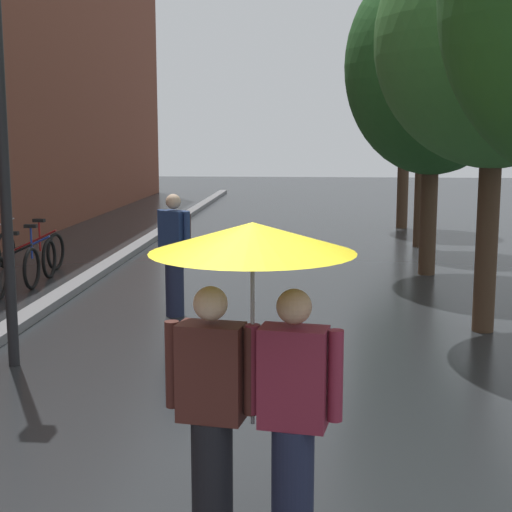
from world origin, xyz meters
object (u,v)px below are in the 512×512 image
at_px(parked_bicycle_7, 30,249).
at_px(street_tree_3, 424,66).
at_px(street_tree_2, 434,66).
at_px(couple_under_umbrella, 252,326).
at_px(street_tree_4, 406,87).
at_px(street_lamp_post, 2,137).
at_px(pedestrian_walking_midground, 175,252).
at_px(parked_bicycle_6, 21,257).
at_px(street_tree_1, 497,40).
at_px(parked_bicycle_5, 2,266).

bearing_deg(parked_bicycle_7, street_tree_3, 24.15).
relative_size(street_tree_2, couple_under_umbrella, 2.76).
xyz_separation_m(street_tree_4, street_lamp_post, (-5.67, -12.74, -1.24)).
xyz_separation_m(street_tree_4, couple_under_umbrella, (-2.72, -16.26, -2.33)).
bearing_deg(street_tree_3, pedestrian_walking_midground, -121.90).
xyz_separation_m(parked_bicycle_6, couple_under_umbrella, (4.82, -8.52, 1.04)).
height_order(street_tree_1, couple_under_umbrella, street_tree_1).
relative_size(street_tree_3, couple_under_umbrella, 2.55).
distance_m(parked_bicycle_6, couple_under_umbrella, 9.84).
relative_size(parked_bicycle_6, street_lamp_post, 0.26).
relative_size(street_tree_4, couple_under_umbrella, 2.61).
height_order(street_tree_2, street_tree_4, street_tree_2).
relative_size(street_tree_4, pedestrian_walking_midground, 3.09).
bearing_deg(street_tree_4, parked_bicycle_5, -130.74).
bearing_deg(street_tree_3, street_tree_2, -95.06).
distance_m(street_tree_1, parked_bicycle_5, 8.33).
distance_m(parked_bicycle_5, pedestrian_walking_midground, 3.62).
xyz_separation_m(street_tree_1, pedestrian_walking_midground, (-4.14, 0.53, -2.76)).
bearing_deg(parked_bicycle_5, parked_bicycle_7, 96.55).
relative_size(street_tree_4, parked_bicycle_6, 4.82).
bearing_deg(couple_under_umbrella, parked_bicycle_7, 117.94).
bearing_deg(parked_bicycle_6, couple_under_umbrella, -60.48).
relative_size(parked_bicycle_6, parked_bicycle_7, 0.96).
xyz_separation_m(parked_bicycle_6, pedestrian_walking_midground, (3.25, -2.56, 0.54)).
bearing_deg(parked_bicycle_6, street_tree_4, 45.76).
relative_size(couple_under_umbrella, street_lamp_post, 0.47).
height_order(parked_bicycle_7, couple_under_umbrella, couple_under_umbrella).
bearing_deg(street_tree_1, couple_under_umbrella, -115.32).
bearing_deg(street_tree_4, street_tree_2, -92.56).
height_order(street_tree_3, street_lamp_post, street_tree_3).
xyz_separation_m(parked_bicycle_5, street_lamp_post, (1.83, -4.04, 2.13)).
height_order(street_tree_4, couple_under_umbrella, street_tree_4).
relative_size(street_tree_2, parked_bicycle_6, 5.11).
bearing_deg(parked_bicycle_5, street_tree_3, 35.22).
bearing_deg(street_tree_3, parked_bicycle_6, -150.12).
distance_m(street_tree_2, street_tree_4, 6.83).
bearing_deg(street_tree_3, parked_bicycle_7, -155.85).
height_order(parked_bicycle_5, parked_bicycle_6, same).
height_order(street_lamp_post, pedestrian_walking_midground, street_lamp_post).
relative_size(street_tree_4, street_lamp_post, 1.24).
relative_size(street_tree_1, street_tree_4, 1.00).
xyz_separation_m(street_tree_1, parked_bicycle_6, (-7.39, 3.09, -3.30)).
relative_size(parked_bicycle_7, street_lamp_post, 0.27).
distance_m(street_tree_1, street_tree_3, 7.43).
xyz_separation_m(street_tree_2, couple_under_umbrella, (-2.41, -9.44, -2.29)).
bearing_deg(couple_under_umbrella, parked_bicycle_5, 122.26).
height_order(parked_bicycle_7, pedestrian_walking_midground, pedestrian_walking_midground).
relative_size(street_lamp_post, pedestrian_walking_midground, 2.50).
xyz_separation_m(street_lamp_post, pedestrian_walking_midground, (1.37, 2.43, -1.60)).
relative_size(street_tree_1, parked_bicycle_5, 4.87).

